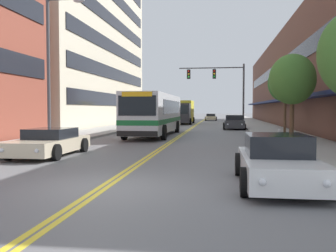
{
  "coord_description": "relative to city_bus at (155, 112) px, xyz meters",
  "views": [
    {
      "loc": [
        2.93,
        -9.18,
        2.0
      ],
      "look_at": [
        -1.38,
        21.82,
        0.57
      ],
      "focal_mm": 40.0,
      "sensor_mm": 36.0,
      "label": 1
    }
  ],
  "objects": [
    {
      "name": "car_white_parked_right_foreground",
      "position": [
        6.36,
        -17.99,
        -1.12
      ],
      "size": [
        2.05,
        4.6,
        1.33
      ],
      "color": "white",
      "rests_on": "ground_plane"
    },
    {
      "name": "sidewalk_left",
      "position": [
        -5.53,
        18.2,
        -1.67
      ],
      "size": [
        3.95,
        106.0,
        0.14
      ],
      "color": "#9E9B96",
      "rests_on": "ground_plane"
    },
    {
      "name": "fire_hydrant",
      "position": [
        7.89,
        -8.31,
        -1.18
      ],
      "size": [
        0.28,
        0.2,
        0.84
      ],
      "color": "#B7B7BC",
      "rests_on": "sidewalk_right"
    },
    {
      "name": "storefront_row_right",
      "position": [
        15.62,
        18.2,
        3.71
      ],
      "size": [
        9.1,
        68.0,
        10.91
      ],
      "color": "brown",
      "rests_on": "ground_plane"
    },
    {
      "name": "office_tower_left",
      "position": [
        -13.74,
        16.22,
        12.2
      ],
      "size": [
        12.08,
        31.75,
        27.87
      ],
      "color": "beige",
      "rests_on": "ground_plane"
    },
    {
      "name": "ground_plane",
      "position": [
        1.94,
        18.2,
        -1.74
      ],
      "size": [
        240.0,
        240.0,
        0.0
      ],
      "primitive_type": "plane",
      "color": "slate"
    },
    {
      "name": "car_beige_moving_lead",
      "position": [
        3.31,
        37.6,
        -1.18
      ],
      "size": [
        2.01,
        4.33,
        1.17
      ],
      "color": "#BCAD89",
      "rests_on": "ground_plane"
    },
    {
      "name": "street_lamp_left_near",
      "position": [
        -3.1,
        -10.79,
        2.65
      ],
      "size": [
        1.95,
        0.28,
        7.38
      ],
      "color": "#47474C",
      "rests_on": "ground_plane"
    },
    {
      "name": "centre_line",
      "position": [
        1.94,
        18.2,
        -1.74
      ],
      "size": [
        0.34,
        106.0,
        0.01
      ],
      "color": "yellow",
      "rests_on": "ground_plane"
    },
    {
      "name": "sidewalk_right",
      "position": [
        9.41,
        18.2,
        -1.67
      ],
      "size": [
        3.95,
        106.0,
        0.14
      ],
      "color": "#9E9B96",
      "rests_on": "ground_plane"
    },
    {
      "name": "street_tree_right_far",
      "position": [
        9.92,
        2.34,
        2.28
      ],
      "size": [
        2.69,
        2.69,
        5.37
      ],
      "color": "brown",
      "rests_on": "sidewalk_right"
    },
    {
      "name": "traffic_signal_mast",
      "position": [
        4.95,
        9.29,
        2.84
      ],
      "size": [
        6.41,
        0.38,
        6.4
      ],
      "color": "#47474C",
      "rests_on": "ground_plane"
    },
    {
      "name": "car_champagne_parked_left_near",
      "position": [
        -2.38,
        -12.85,
        -1.18
      ],
      "size": [
        2.21,
        4.93,
        1.16
      ],
      "color": "beige",
      "rests_on": "ground_plane"
    },
    {
      "name": "car_dark_grey_parked_right_mid",
      "position": [
        6.26,
        9.57,
        -1.09
      ],
      "size": [
        2.14,
        4.44,
        1.4
      ],
      "color": "#38383D",
      "rests_on": "ground_plane"
    },
    {
      "name": "street_tree_right_mid",
      "position": [
        8.96,
        -5.77,
        1.94
      ],
      "size": [
        2.62,
        2.62,
        5.0
      ],
      "color": "brown",
      "rests_on": "sidewalk_right"
    },
    {
      "name": "city_bus",
      "position": [
        0.0,
        0.0,
        0.0
      ],
      "size": [
        2.89,
        12.45,
        3.07
      ],
      "color": "silver",
      "rests_on": "ground_plane"
    },
    {
      "name": "box_truck",
      "position": [
        -0.11,
        22.2,
        -0.12
      ],
      "size": [
        2.79,
        7.98,
        3.13
      ],
      "color": "#232328",
      "rests_on": "ground_plane"
    }
  ]
}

